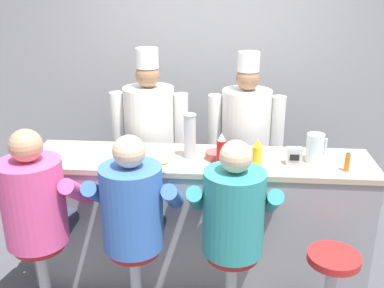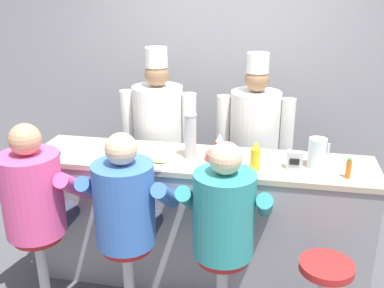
{
  "view_description": "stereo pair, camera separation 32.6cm",
  "coord_description": "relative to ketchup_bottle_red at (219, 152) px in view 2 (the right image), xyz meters",
  "views": [
    {
      "loc": [
        0.2,
        -2.79,
        2.29
      ],
      "look_at": [
        -0.06,
        0.26,
        1.15
      ],
      "focal_mm": 42.0,
      "sensor_mm": 36.0,
      "label": 1
    },
    {
      "loc": [
        0.53,
        -2.74,
        2.29
      ],
      "look_at": [
        -0.06,
        0.26,
        1.15
      ],
      "focal_mm": 42.0,
      "sensor_mm": 36.0,
      "label": 2
    }
  ],
  "objects": [
    {
      "name": "wall_back",
      "position": [
        -0.16,
        1.52,
        0.2
      ],
      "size": [
        10.0,
        0.06,
        2.7
      ],
      "color": "#99999E",
      "rests_on": "ground_plane"
    },
    {
      "name": "diner_counter",
      "position": [
        -0.16,
        0.15,
        -0.63
      ],
      "size": [
        2.56,
        0.58,
        1.03
      ],
      "color": "gray",
      "rests_on": "ground_plane"
    },
    {
      "name": "ketchup_bottle_red",
      "position": [
        0.0,
        0.0,
        0.0
      ],
      "size": [
        0.07,
        0.07,
        0.25
      ],
      "color": "red",
      "rests_on": "diner_counter"
    },
    {
      "name": "mustard_bottle_yellow",
      "position": [
        0.25,
        0.02,
        -0.02
      ],
      "size": [
        0.07,
        0.07,
        0.21
      ],
      "color": "yellow",
      "rests_on": "diner_counter"
    },
    {
      "name": "hot_sauce_bottle_orange",
      "position": [
        0.87,
        -0.0,
        -0.05
      ],
      "size": [
        0.04,
        0.04,
        0.14
      ],
      "color": "orange",
      "rests_on": "diner_counter"
    },
    {
      "name": "water_pitcher_clear",
      "position": [
        0.67,
        0.15,
        -0.01
      ],
      "size": [
        0.15,
        0.13,
        0.21
      ],
      "color": "silver",
      "rests_on": "diner_counter"
    },
    {
      "name": "breakfast_plate",
      "position": [
        -0.43,
        -0.02,
        -0.1
      ],
      "size": [
        0.27,
        0.27,
        0.05
      ],
      "color": "white",
      "rests_on": "diner_counter"
    },
    {
      "name": "cereal_bowl",
      "position": [
        -0.04,
        0.14,
        -0.09
      ],
      "size": [
        0.16,
        0.16,
        0.06
      ],
      "color": "#B24C47",
      "rests_on": "diner_counter"
    },
    {
      "name": "coffee_mug_blue",
      "position": [
        -1.26,
        -0.04,
        -0.08
      ],
      "size": [
        0.14,
        0.1,
        0.08
      ],
      "color": "#4C7AB2",
      "rests_on": "diner_counter"
    },
    {
      "name": "cup_stack_steel",
      "position": [
        -0.24,
        0.16,
        0.05
      ],
      "size": [
        0.1,
        0.1,
        0.33
      ],
      "color": "#B7BABF",
      "rests_on": "diner_counter"
    },
    {
      "name": "napkin_dispenser_chrome",
      "position": [
        0.52,
        0.09,
        -0.05
      ],
      "size": [
        0.11,
        0.07,
        0.13
      ],
      "color": "silver",
      "rests_on": "diner_counter"
    },
    {
      "name": "diner_seated_pink",
      "position": [
        -1.2,
        -0.41,
        -0.27
      ],
      "size": [
        0.62,
        0.61,
        1.42
      ],
      "color": "#B2B5BA",
      "rests_on": "ground_plane"
    },
    {
      "name": "diner_seated_blue",
      "position": [
        -0.55,
        -0.41,
        -0.28
      ],
      "size": [
        0.6,
        0.59,
        1.4
      ],
      "color": "#B2B5BA",
      "rests_on": "ground_plane"
    },
    {
      "name": "diner_seated_teal",
      "position": [
        0.09,
        -0.41,
        -0.28
      ],
      "size": [
        0.59,
        0.58,
        1.39
      ],
      "color": "#B2B5BA",
      "rests_on": "ground_plane"
    },
    {
      "name": "cook_in_whites_near",
      "position": [
        -0.64,
        0.76,
        -0.19
      ],
      "size": [
        0.68,
        0.44,
        1.74
      ],
      "color": "#232328",
      "rests_on": "ground_plane"
    },
    {
      "name": "cook_in_whites_far",
      "position": [
        0.2,
        0.83,
        -0.21
      ],
      "size": [
        0.67,
        0.43,
        1.71
      ],
      "color": "#232328",
      "rests_on": "ground_plane"
    }
  ]
}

